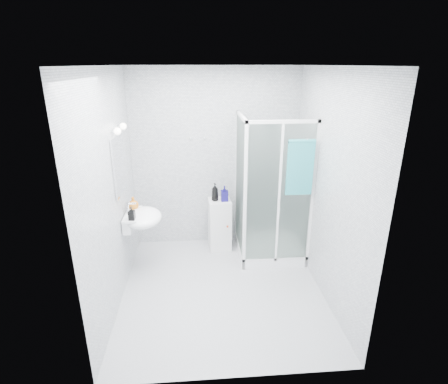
{
  "coord_description": "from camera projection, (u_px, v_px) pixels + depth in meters",
  "views": [
    {
      "loc": [
        -0.27,
        -3.62,
        2.62
      ],
      "look_at": [
        0.05,
        0.35,
        1.15
      ],
      "focal_mm": 28.0,
      "sensor_mm": 36.0,
      "label": 1
    }
  ],
  "objects": [
    {
      "name": "soap_dispenser_black",
      "position": [
        132.0,
        213.0,
        4.15
      ],
      "size": [
        0.08,
        0.08,
        0.16
      ],
      "primitive_type": "imported",
      "rotation": [
        0.0,
        0.0,
        -0.09
      ],
      "color": "black",
      "rests_on": "wall_basin"
    },
    {
      "name": "room",
      "position": [
        222.0,
        190.0,
        3.86
      ],
      "size": [
        2.4,
        2.6,
        2.6
      ],
      "color": "silver",
      "rests_on": "ground"
    },
    {
      "name": "shampoo_bottle_a",
      "position": [
        215.0,
        192.0,
        4.97
      ],
      "size": [
        0.12,
        0.13,
        0.26
      ],
      "primitive_type": "imported",
      "rotation": [
        0.0,
        0.0,
        0.28
      ],
      "color": "black",
      "rests_on": "storage_cabinet"
    },
    {
      "name": "hand_towel",
      "position": [
        300.0,
        166.0,
        4.22
      ],
      "size": [
        0.32,
        0.05,
        0.69
      ],
      "color": "teal",
      "rests_on": "shower_enclosure"
    },
    {
      "name": "shower_enclosure",
      "position": [
        265.0,
        227.0,
        4.92
      ],
      "size": [
        0.9,
        0.95,
        2.0
      ],
      "color": "white",
      "rests_on": "ground"
    },
    {
      "name": "wall_hooks",
      "position": [
        198.0,
        139.0,
        4.9
      ],
      "size": [
        0.23,
        0.06,
        0.03
      ],
      "color": "silver",
      "rests_on": "room"
    },
    {
      "name": "soap_dispenser_orange",
      "position": [
        133.0,
        203.0,
        4.44
      ],
      "size": [
        0.17,
        0.17,
        0.17
      ],
      "primitive_type": "imported",
      "rotation": [
        0.0,
        0.0,
        -0.36
      ],
      "color": "#C06916",
      "rests_on": "wall_basin"
    },
    {
      "name": "wall_basin",
      "position": [
        141.0,
        218.0,
        4.38
      ],
      "size": [
        0.46,
        0.56,
        0.35
      ],
      "color": "white",
      "rests_on": "ground"
    },
    {
      "name": "shampoo_bottle_b",
      "position": [
        224.0,
        193.0,
        4.98
      ],
      "size": [
        0.11,
        0.11,
        0.23
      ],
      "primitive_type": "imported",
      "rotation": [
        0.0,
        0.0,
        0.05
      ],
      "color": "#140E57",
      "rests_on": "storage_cabinet"
    },
    {
      "name": "vanity_lights",
      "position": [
        120.0,
        129.0,
        3.98
      ],
      "size": [
        0.1,
        0.4,
        0.08
      ],
      "color": "silver",
      "rests_on": "room"
    },
    {
      "name": "mirror",
      "position": [
        119.0,
        164.0,
        4.12
      ],
      "size": [
        0.02,
        0.6,
        0.7
      ],
      "primitive_type": "cube",
      "color": "white",
      "rests_on": "room"
    },
    {
      "name": "storage_cabinet",
      "position": [
        220.0,
        224.0,
        5.17
      ],
      "size": [
        0.34,
        0.35,
        0.77
      ],
      "rotation": [
        0.0,
        0.0,
        0.07
      ],
      "color": "white",
      "rests_on": "ground"
    }
  ]
}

